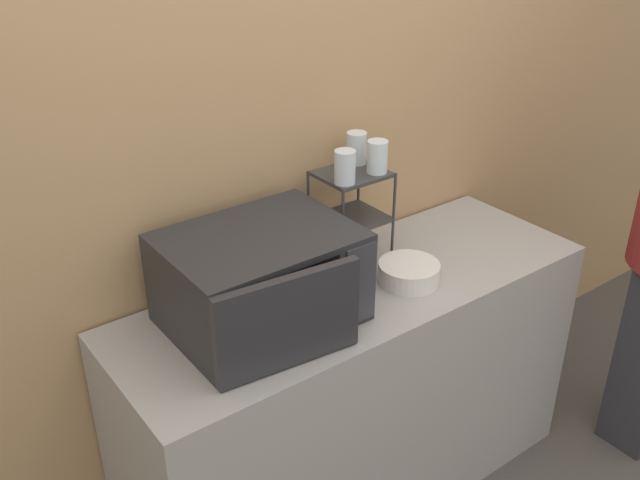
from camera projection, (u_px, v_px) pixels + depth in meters
The scene contains 8 objects.
wall_back at pixel (299, 150), 2.44m from camera, with size 8.00×0.06×2.60m.
counter at pixel (355, 393), 2.60m from camera, with size 1.70×0.59×0.91m.
microwave at pixel (262, 280), 2.14m from camera, with size 0.57×0.49×0.29m.
dish_rack at pixel (351, 199), 2.43m from camera, with size 0.23×0.20×0.34m.
glass_front_left at pixel (345, 167), 2.28m from camera, with size 0.07×0.07×0.11m.
glass_back_right at pixel (356, 148), 2.44m from camera, with size 0.07×0.07×0.11m.
glass_front_right at pixel (377, 157), 2.36m from camera, with size 0.07×0.07×0.11m.
bowl at pixel (409, 273), 2.40m from camera, with size 0.21×0.21×0.07m.
Camera 1 is at (-1.32, -1.27, 2.16)m, focal length 40.00 mm.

